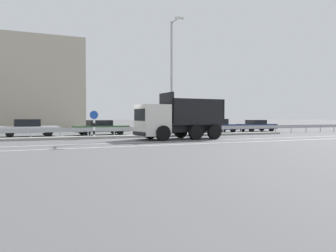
{
  "coord_description": "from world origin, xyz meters",
  "views": [
    {
      "loc": [
        -7.64,
        -22.43,
        1.61
      ],
      "look_at": [
        2.43,
        0.61,
        0.92
      ],
      "focal_mm": 35.0,
      "sensor_mm": 36.0,
      "label": 1
    }
  ],
  "objects_px": {
    "parked_car_2": "(28,128)",
    "dump_truck": "(170,122)",
    "parked_car_5": "(218,126)",
    "parked_car_3": "(101,127)",
    "median_road_sign": "(94,124)",
    "parked_car_6": "(257,125)",
    "street_lamp_1": "(172,73)",
    "parked_car_4": "(164,126)"
  },
  "relations": [
    {
      "from": "parked_car_3",
      "to": "parked_car_6",
      "type": "relative_size",
      "value": 1.14
    },
    {
      "from": "median_road_sign",
      "to": "parked_car_3",
      "type": "bearing_deg",
      "value": 72.39
    },
    {
      "from": "dump_truck",
      "to": "median_road_sign",
      "type": "distance_m",
      "value": 5.79
    },
    {
      "from": "dump_truck",
      "to": "street_lamp_1",
      "type": "height_order",
      "value": "street_lamp_1"
    },
    {
      "from": "dump_truck",
      "to": "parked_car_2",
      "type": "distance_m",
      "value": 12.22
    },
    {
      "from": "dump_truck",
      "to": "parked_car_5",
      "type": "relative_size",
      "value": 1.63
    },
    {
      "from": "median_road_sign",
      "to": "parked_car_3",
      "type": "height_order",
      "value": "median_road_sign"
    },
    {
      "from": "parked_car_2",
      "to": "parked_car_6",
      "type": "bearing_deg",
      "value": 85.42
    },
    {
      "from": "dump_truck",
      "to": "street_lamp_1",
      "type": "distance_m",
      "value": 5.35
    },
    {
      "from": "street_lamp_1",
      "to": "parked_car_4",
      "type": "distance_m",
      "value": 6.1
    },
    {
      "from": "parked_car_3",
      "to": "street_lamp_1",
      "type": "bearing_deg",
      "value": 42.54
    },
    {
      "from": "parked_car_3",
      "to": "parked_car_4",
      "type": "bearing_deg",
      "value": 79.47
    },
    {
      "from": "median_road_sign",
      "to": "parked_car_2",
      "type": "xyz_separation_m",
      "value": [
        -4.49,
        4.68,
        -0.36
      ]
    },
    {
      "from": "parked_car_4",
      "to": "parked_car_5",
      "type": "height_order",
      "value": "parked_car_4"
    },
    {
      "from": "parked_car_2",
      "to": "parked_car_6",
      "type": "height_order",
      "value": "parked_car_2"
    },
    {
      "from": "parked_car_2",
      "to": "parked_car_5",
      "type": "bearing_deg",
      "value": 84.39
    },
    {
      "from": "parked_car_5",
      "to": "parked_car_2",
      "type": "bearing_deg",
      "value": -94.39
    },
    {
      "from": "parked_car_4",
      "to": "parked_car_6",
      "type": "height_order",
      "value": "parked_car_4"
    },
    {
      "from": "parked_car_2",
      "to": "parked_car_3",
      "type": "xyz_separation_m",
      "value": [
        5.99,
        0.02,
        -0.03
      ]
    },
    {
      "from": "parked_car_2",
      "to": "parked_car_6",
      "type": "xyz_separation_m",
      "value": [
        23.3,
        -0.05,
        -0.05
      ]
    },
    {
      "from": "parked_car_2",
      "to": "parked_car_5",
      "type": "height_order",
      "value": "parked_car_2"
    },
    {
      "from": "parked_car_3",
      "to": "parked_car_4",
      "type": "xyz_separation_m",
      "value": [
        5.94,
        -0.66,
        0.03
      ]
    },
    {
      "from": "street_lamp_1",
      "to": "parked_car_4",
      "type": "relative_size",
      "value": 2.21
    },
    {
      "from": "parked_car_6",
      "to": "parked_car_2",
      "type": "bearing_deg",
      "value": -89.22
    },
    {
      "from": "parked_car_2",
      "to": "dump_truck",
      "type": "bearing_deg",
      "value": 45.37
    },
    {
      "from": "dump_truck",
      "to": "parked_car_4",
      "type": "bearing_deg",
      "value": -21.56
    },
    {
      "from": "median_road_sign",
      "to": "parked_car_4",
      "type": "distance_m",
      "value": 8.47
    },
    {
      "from": "median_road_sign",
      "to": "street_lamp_1",
      "type": "relative_size",
      "value": 0.22
    },
    {
      "from": "median_road_sign",
      "to": "parked_car_5",
      "type": "height_order",
      "value": "median_road_sign"
    },
    {
      "from": "parked_car_4",
      "to": "parked_car_6",
      "type": "distance_m",
      "value": 11.38
    },
    {
      "from": "parked_car_2",
      "to": "parked_car_4",
      "type": "xyz_separation_m",
      "value": [
        11.93,
        -0.64,
        -0.0
      ]
    },
    {
      "from": "parked_car_4",
      "to": "median_road_sign",
      "type": "bearing_deg",
      "value": 119.96
    },
    {
      "from": "parked_car_3",
      "to": "dump_truck",
      "type": "bearing_deg",
      "value": 18.78
    },
    {
      "from": "median_road_sign",
      "to": "dump_truck",
      "type": "bearing_deg",
      "value": -33.45
    },
    {
      "from": "street_lamp_1",
      "to": "parked_car_4",
      "type": "xyz_separation_m",
      "value": [
        1.0,
        3.99,
        -4.5
      ]
    },
    {
      "from": "parked_car_6",
      "to": "parked_car_5",
      "type": "bearing_deg",
      "value": -85.61
    },
    {
      "from": "dump_truck",
      "to": "parked_car_5",
      "type": "xyz_separation_m",
      "value": [
        8.8,
        7.51,
        -0.55
      ]
    },
    {
      "from": "parked_car_2",
      "to": "parked_car_3",
      "type": "distance_m",
      "value": 5.99
    },
    {
      "from": "median_road_sign",
      "to": "parked_car_5",
      "type": "xyz_separation_m",
      "value": [
        13.63,
        4.31,
        -0.37
      ]
    },
    {
      "from": "dump_truck",
      "to": "parked_car_2",
      "type": "bearing_deg",
      "value": 48.06
    },
    {
      "from": "dump_truck",
      "to": "parked_car_3",
      "type": "relative_size",
      "value": 1.32
    },
    {
      "from": "street_lamp_1",
      "to": "parked_car_6",
      "type": "distance_m",
      "value": 13.95
    }
  ]
}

